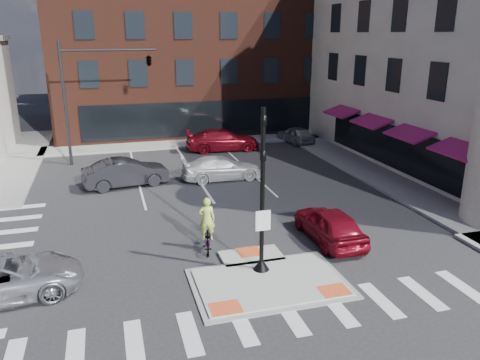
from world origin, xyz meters
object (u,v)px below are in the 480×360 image
object	(u,v)px
bg_car_dark	(126,173)
red_sedan	(330,224)
bg_car_silver	(295,134)
silver_suv	(1,278)
white_pickup	(222,168)
bg_car_red	(223,140)
cyclist	(207,233)

from	to	relation	value
bg_car_dark	red_sedan	bearing A→B (deg)	-150.30
bg_car_dark	bg_car_silver	world-z (taller)	bg_car_dark
silver_suv	white_pickup	xyz separation A→B (m)	(10.20, 10.87, -0.02)
silver_suv	bg_car_red	bearing A→B (deg)	-41.75
red_sedan	white_pickup	bearing A→B (deg)	-77.29
white_pickup	bg_car_silver	distance (m)	11.39
bg_car_silver	silver_suv	bearing A→B (deg)	37.31
bg_car_silver	red_sedan	bearing A→B (deg)	63.22
silver_suv	red_sedan	size ratio (longest dim) A/B	1.20
silver_suv	red_sedan	distance (m)	12.51
red_sedan	bg_car_red	size ratio (longest dim) A/B	0.79
cyclist	white_pickup	bearing A→B (deg)	-96.50
bg_car_dark	cyclist	bearing A→B (deg)	-172.53
silver_suv	red_sedan	world-z (taller)	red_sedan
bg_car_dark	bg_car_silver	size ratio (longest dim) A/B	1.23
white_pickup	bg_car_silver	size ratio (longest dim) A/B	1.22
bg_car_red	cyclist	size ratio (longest dim) A/B	2.43
white_pickup	silver_suv	bearing A→B (deg)	136.09
silver_suv	bg_car_red	xyz separation A→B (m)	(12.03, 17.94, 0.08)
red_sedan	silver_suv	bearing A→B (deg)	4.73
silver_suv	cyclist	size ratio (longest dim) A/B	2.30
bg_car_red	red_sedan	bearing A→B (deg)	-175.38
silver_suv	bg_car_red	size ratio (longest dim) A/B	0.95
silver_suv	bg_car_silver	world-z (taller)	silver_suv
red_sedan	bg_car_dark	bearing A→B (deg)	-52.34
bg_car_red	bg_car_silver	bearing A→B (deg)	-78.44
white_pickup	bg_car_silver	world-z (taller)	white_pickup
bg_car_red	cyclist	world-z (taller)	cyclist
bg_car_silver	cyclist	xyz separation A→B (m)	(-11.00, -17.20, 0.09)
red_sedan	cyclist	xyz separation A→B (m)	(-5.15, 0.56, 0.02)
bg_car_dark	cyclist	world-z (taller)	cyclist
silver_suv	bg_car_dark	bearing A→B (deg)	-30.55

